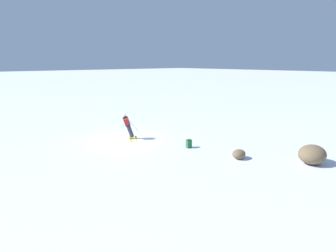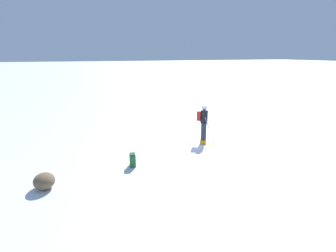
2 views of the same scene
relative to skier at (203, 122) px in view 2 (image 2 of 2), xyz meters
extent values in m
plane|color=white|center=(0.30, 0.13, -0.97)|extent=(300.00, 300.00, 0.00)
cube|color=yellow|center=(-0.44, 0.21, -0.97)|extent=(0.91, 1.52, 0.01)
cube|color=yellow|center=(-0.13, 0.04, -0.97)|extent=(0.91, 1.52, 0.01)
cube|color=orange|center=(-0.44, 0.21, -0.90)|extent=(0.26, 0.31, 0.12)
cube|color=orange|center=(-0.13, 0.04, -0.90)|extent=(0.26, 0.31, 0.12)
cylinder|color=#2D3342|center=(-0.14, 0.05, -0.47)|extent=(0.55, 0.47, 0.84)
cylinder|color=black|center=(0.05, -0.06, 0.21)|extent=(0.61, 0.55, 0.70)
sphere|color=tan|center=(0.16, -0.12, 0.61)|extent=(0.36, 0.33, 0.28)
sphere|color=silver|center=(0.16, -0.12, 0.64)|extent=(0.41, 0.38, 0.32)
cube|color=#AD231E|center=(0.18, 0.17, 0.24)|extent=(0.44, 0.35, 0.50)
cylinder|color=#B7B7BC|center=(-0.64, -0.02, -0.37)|extent=(0.95, 0.08, 1.23)
cylinder|color=#B7B7BC|center=(0.10, -0.43, -0.43)|extent=(0.23, 0.49, 1.09)
cube|color=#236633|center=(-1.70, 3.89, -0.75)|extent=(0.33, 0.27, 0.44)
cube|color=#1A4C26|center=(-1.70, 3.89, -0.50)|extent=(0.30, 0.24, 0.06)
ellipsoid|color=brown|center=(-2.37, 6.88, -0.73)|extent=(0.76, 0.64, 0.49)
camera|label=1|loc=(8.97, 14.13, 3.95)|focal=28.00mm
camera|label=2|loc=(-10.72, 5.89, 3.12)|focal=28.00mm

